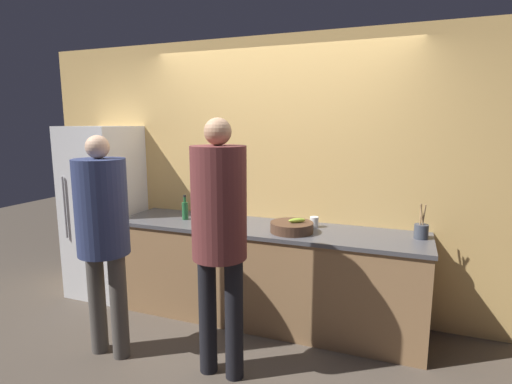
# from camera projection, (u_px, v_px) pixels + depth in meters

# --- Properties ---
(ground_plane) EXTENTS (14.00, 14.00, 0.00)m
(ground_plane) POSITION_uv_depth(u_px,v_px,m) (249.00, 338.00, 3.39)
(ground_plane) COLOR #4C4238
(wall_back) EXTENTS (5.20, 0.06, 2.60)m
(wall_back) POSITION_uv_depth(u_px,v_px,m) (277.00, 176.00, 3.84)
(wall_back) COLOR #E0B266
(wall_back) RESTS_ON ground_plane
(counter) EXTENTS (2.82, 0.71, 0.89)m
(counter) POSITION_uv_depth(u_px,v_px,m) (265.00, 273.00, 3.68)
(counter) COLOR #9E754C
(counter) RESTS_ON ground_plane
(refrigerator) EXTENTS (0.64, 0.68, 1.77)m
(refrigerator) POSITION_uv_depth(u_px,v_px,m) (105.00, 211.00, 4.23)
(refrigerator) COLOR white
(refrigerator) RESTS_ON ground_plane
(person_left) EXTENTS (0.38, 0.38, 1.72)m
(person_left) POSITION_uv_depth(u_px,v_px,m) (103.00, 225.00, 2.99)
(person_left) COLOR #4C4742
(person_left) RESTS_ON ground_plane
(person_center) EXTENTS (0.38, 0.38, 1.84)m
(person_center) POSITION_uv_depth(u_px,v_px,m) (219.00, 224.00, 2.73)
(person_center) COLOR black
(person_center) RESTS_ON ground_plane
(fruit_bowl) EXTENTS (0.37, 0.37, 0.13)m
(fruit_bowl) POSITION_uv_depth(u_px,v_px,m) (292.00, 227.00, 3.39)
(fruit_bowl) COLOR #4C3323
(fruit_bowl) RESTS_ON counter
(utensil_crock) EXTENTS (0.11, 0.11, 0.28)m
(utensil_crock) POSITION_uv_depth(u_px,v_px,m) (421.00, 231.00, 3.20)
(utensil_crock) COLOR #3D424C
(utensil_crock) RESTS_ON counter
(bottle_green) EXTENTS (0.06, 0.06, 0.24)m
(bottle_green) POSITION_uv_depth(u_px,v_px,m) (185.00, 210.00, 3.84)
(bottle_green) COLOR #236033
(bottle_green) RESTS_ON counter
(bottle_red) EXTENTS (0.06, 0.06, 0.25)m
(bottle_red) POSITION_uv_depth(u_px,v_px,m) (212.00, 209.00, 3.84)
(bottle_red) COLOR red
(bottle_red) RESTS_ON counter
(cup_white) EXTENTS (0.08, 0.08, 0.10)m
(cup_white) POSITION_uv_depth(u_px,v_px,m) (314.00, 222.00, 3.55)
(cup_white) COLOR white
(cup_white) RESTS_ON counter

